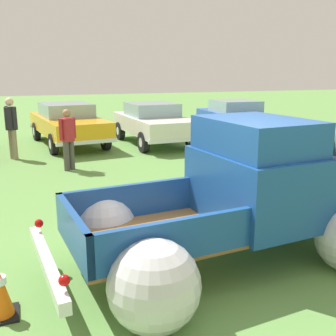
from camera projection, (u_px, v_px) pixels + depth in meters
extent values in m
plane|color=#609347|center=(218.00, 261.00, 5.48)|extent=(80.00, 80.00, 0.00)
cylinder|color=black|center=(263.00, 202.00, 6.76)|extent=(0.78, 0.28, 0.76)
cylinder|color=silver|center=(263.00, 202.00, 6.76)|extent=(0.36, 0.26, 0.34)
cylinder|color=black|center=(103.00, 229.00, 5.58)|extent=(0.78, 0.28, 0.76)
cylinder|color=silver|center=(103.00, 229.00, 5.58)|extent=(0.36, 0.26, 0.34)
cylinder|color=black|center=(152.00, 289.00, 4.06)|extent=(0.78, 0.28, 0.76)
cylinder|color=silver|center=(152.00, 289.00, 4.06)|extent=(0.36, 0.26, 0.34)
sphere|color=silver|center=(101.00, 224.00, 5.61)|extent=(1.04, 1.04, 0.96)
sphere|color=silver|center=(154.00, 286.00, 4.00)|extent=(1.04, 1.04, 0.96)
cube|color=olive|center=(154.00, 236.00, 4.95)|extent=(2.17, 1.71, 0.04)
cube|color=#19478C|center=(132.00, 202.00, 5.53)|extent=(2.05, 0.25, 0.50)
cube|color=#19478C|center=(181.00, 241.00, 4.25)|extent=(2.05, 0.25, 0.50)
cube|color=#19478C|center=(222.00, 207.00, 5.31)|extent=(0.21, 1.54, 0.50)
cube|color=#19478C|center=(73.00, 232.00, 4.48)|extent=(0.21, 1.54, 0.50)
cube|color=#19478C|center=(260.00, 185.00, 5.51)|extent=(1.59, 1.82, 0.95)
cube|color=#19478C|center=(257.00, 136.00, 5.30)|extent=(1.28, 1.63, 0.45)
cube|color=#8CADB7|center=(294.00, 134.00, 5.58)|extent=(0.27, 1.47, 0.38)
cube|color=#19478C|center=(315.00, 190.00, 6.00)|extent=(1.38, 1.72, 0.55)
sphere|color=silver|center=(262.00, 199.00, 6.77)|extent=(0.99, 0.99, 0.92)
cube|color=silver|center=(47.00, 263.00, 4.43)|extent=(0.29, 1.98, 0.14)
sphere|color=red|center=(39.00, 223.00, 5.09)|extent=(0.12, 0.12, 0.11)
sphere|color=red|center=(64.00, 280.00, 3.71)|extent=(0.12, 0.12, 0.11)
cylinder|color=black|center=(106.00, 140.00, 13.08)|extent=(0.27, 0.68, 0.66)
cylinder|color=silver|center=(106.00, 140.00, 13.08)|extent=(0.24, 0.32, 0.30)
cylinder|color=black|center=(53.00, 144.00, 12.33)|extent=(0.27, 0.68, 0.66)
cylinder|color=silver|center=(53.00, 144.00, 12.33)|extent=(0.24, 0.32, 0.30)
cylinder|color=black|center=(81.00, 128.00, 15.68)|extent=(0.27, 0.68, 0.66)
cylinder|color=silver|center=(81.00, 128.00, 15.68)|extent=(0.24, 0.32, 0.30)
cylinder|color=black|center=(36.00, 131.00, 14.93)|extent=(0.27, 0.68, 0.66)
cylinder|color=silver|center=(36.00, 131.00, 14.93)|extent=(0.24, 0.32, 0.30)
cube|color=#F2A819|center=(68.00, 125.00, 13.92)|extent=(2.33, 4.87, 0.55)
cube|color=#8CADB7|center=(66.00, 110.00, 13.96)|extent=(1.78, 2.14, 0.45)
cube|color=silver|center=(55.00, 124.00, 15.97)|extent=(1.86, 0.31, 0.12)
cube|color=silver|center=(87.00, 142.00, 11.98)|extent=(1.86, 0.31, 0.12)
cylinder|color=black|center=(192.00, 139.00, 13.28)|extent=(0.22, 0.67, 0.66)
cylinder|color=silver|center=(192.00, 139.00, 13.28)|extent=(0.22, 0.30, 0.30)
cylinder|color=black|center=(144.00, 142.00, 12.65)|extent=(0.22, 0.67, 0.66)
cylinder|color=silver|center=(144.00, 142.00, 12.65)|extent=(0.22, 0.30, 0.30)
cylinder|color=black|center=(162.00, 128.00, 15.67)|extent=(0.22, 0.67, 0.66)
cylinder|color=silver|center=(162.00, 128.00, 15.67)|extent=(0.22, 0.30, 0.30)
cylinder|color=black|center=(120.00, 131.00, 15.04)|extent=(0.22, 0.67, 0.66)
cylinder|color=silver|center=(120.00, 131.00, 15.04)|extent=(0.22, 0.30, 0.30)
cube|color=silver|center=(154.00, 124.00, 14.07)|extent=(1.94, 4.21, 0.55)
cube|color=#8CADB7|center=(152.00, 109.00, 14.10)|extent=(1.62, 1.80, 0.45)
cube|color=silver|center=(136.00, 124.00, 15.96)|extent=(1.87, 0.16, 0.12)
cube|color=silver|center=(177.00, 140.00, 12.30)|extent=(1.87, 0.16, 0.12)
cylinder|color=black|center=(273.00, 134.00, 14.39)|extent=(0.25, 0.67, 0.66)
cylinder|color=silver|center=(273.00, 134.00, 14.39)|extent=(0.24, 0.31, 0.30)
cylinder|color=black|center=(231.00, 136.00, 13.94)|extent=(0.25, 0.67, 0.66)
cylinder|color=silver|center=(231.00, 136.00, 13.94)|extent=(0.24, 0.31, 0.30)
cylinder|color=black|center=(240.00, 124.00, 16.86)|extent=(0.25, 0.67, 0.66)
cylinder|color=silver|center=(240.00, 124.00, 16.86)|extent=(0.24, 0.31, 0.30)
cylinder|color=black|center=(204.00, 126.00, 16.41)|extent=(0.25, 0.67, 0.66)
cylinder|color=silver|center=(204.00, 126.00, 16.41)|extent=(0.24, 0.31, 0.30)
cube|color=blue|center=(236.00, 120.00, 15.31)|extent=(2.09, 4.26, 0.55)
cube|color=#8CADB7|center=(235.00, 106.00, 15.35)|extent=(1.66, 1.85, 0.45)
cube|color=silver|center=(216.00, 120.00, 17.26)|extent=(1.82, 0.25, 0.12)
cube|color=silver|center=(263.00, 134.00, 13.48)|extent=(1.82, 0.25, 0.12)
cylinder|color=#4C4742|center=(72.00, 155.00, 10.47)|extent=(0.21, 0.21, 0.77)
cylinder|color=#4C4742|center=(67.00, 156.00, 10.33)|extent=(0.21, 0.21, 0.77)
cylinder|color=#B2262D|center=(68.00, 130.00, 10.24)|extent=(0.47, 0.47, 0.58)
cylinder|color=#B2262D|center=(74.00, 128.00, 10.41)|extent=(0.13, 0.13, 0.55)
cylinder|color=#B2262D|center=(61.00, 130.00, 10.06)|extent=(0.13, 0.13, 0.55)
sphere|color=#A87A56|center=(67.00, 113.00, 10.14)|extent=(0.29, 0.29, 0.21)
cylinder|color=gray|center=(15.00, 145.00, 11.62)|extent=(0.20, 0.20, 0.87)
cylinder|color=gray|center=(12.00, 144.00, 11.73)|extent=(0.20, 0.20, 0.87)
cylinder|color=#26262B|center=(11.00, 118.00, 11.50)|extent=(0.46, 0.46, 0.65)
cylinder|color=#26262B|center=(14.00, 118.00, 11.35)|extent=(0.12, 0.12, 0.62)
cylinder|color=#26262B|center=(7.00, 117.00, 11.63)|extent=(0.12, 0.12, 0.62)
sphere|color=beige|center=(9.00, 102.00, 11.39)|extent=(0.32, 0.32, 0.24)
cube|color=black|center=(1.00, 315.00, 4.23)|extent=(0.36, 0.36, 0.03)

